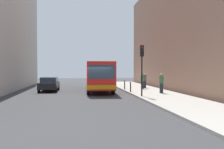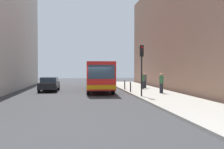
# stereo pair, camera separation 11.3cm
# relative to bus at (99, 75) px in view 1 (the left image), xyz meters

# --- Properties ---
(ground_plane) EXTENTS (80.00, 80.00, 0.00)m
(ground_plane) POSITION_rel_bus_xyz_m (-0.68, -4.78, -1.73)
(ground_plane) COLOR #38383A
(sidewalk) EXTENTS (4.40, 40.00, 0.15)m
(sidewalk) POSITION_rel_bus_xyz_m (4.72, -4.78, -1.65)
(sidewalk) COLOR #ADA89E
(sidewalk) RESTS_ON ground
(building_right) EXTENTS (7.00, 32.00, 13.11)m
(building_right) POSITION_rel_bus_xyz_m (10.82, -0.78, 4.83)
(building_right) COLOR #936B56
(building_right) RESTS_ON ground
(bus) EXTENTS (2.99, 11.12, 3.00)m
(bus) POSITION_rel_bus_xyz_m (0.00, 0.00, 0.00)
(bus) COLOR red
(bus) RESTS_ON ground
(car_beside_bus) EXTENTS (1.89, 4.42, 1.48)m
(car_beside_bus) POSITION_rel_bus_xyz_m (-5.20, 0.29, -0.94)
(car_beside_bus) COLOR black
(car_beside_bus) RESTS_ON ground
(traffic_light) EXTENTS (0.28, 0.33, 4.10)m
(traffic_light) POSITION_rel_bus_xyz_m (2.87, -7.02, 1.28)
(traffic_light) COLOR black
(traffic_light) RESTS_ON sidewalk
(bollard_near) EXTENTS (0.11, 0.11, 0.95)m
(bollard_near) POSITION_rel_bus_xyz_m (2.77, -3.22, -1.10)
(bollard_near) COLOR black
(bollard_near) RESTS_ON sidewalk
(bollard_mid) EXTENTS (0.11, 0.11, 0.95)m
(bollard_mid) POSITION_rel_bus_xyz_m (2.77, -0.23, -1.10)
(bollard_mid) COLOR black
(bollard_mid) RESTS_ON sidewalk
(pedestrian_near_signal) EXTENTS (0.38, 0.38, 1.81)m
(pedestrian_near_signal) POSITION_rel_bus_xyz_m (5.28, -4.83, -0.66)
(pedestrian_near_signal) COLOR #26262D
(pedestrian_near_signal) RESTS_ON sidewalk
(pedestrian_mid_sidewalk) EXTENTS (0.38, 0.38, 1.69)m
(pedestrian_mid_sidewalk) POSITION_rel_bus_xyz_m (4.81, 0.05, -0.73)
(pedestrian_mid_sidewalk) COLOR #26262D
(pedestrian_mid_sidewalk) RESTS_ON sidewalk
(pedestrian_far_sidewalk) EXTENTS (0.38, 0.38, 1.71)m
(pedestrian_far_sidewalk) POSITION_rel_bus_xyz_m (5.41, 1.25, -0.72)
(pedestrian_far_sidewalk) COLOR #26262D
(pedestrian_far_sidewalk) RESTS_ON sidewalk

